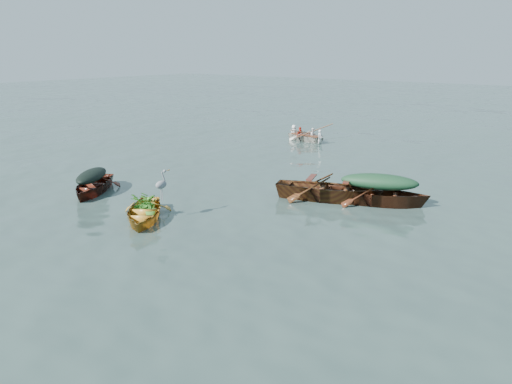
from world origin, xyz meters
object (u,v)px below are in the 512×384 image
Objects in this scene: open_wooden_boat at (328,200)px; heron at (161,190)px; green_tarp_boat at (378,205)px; dark_covered_boat at (93,193)px; yellow_dinghy at (144,220)px; rowed_boat at (306,141)px.

open_wooden_boat is 5.65m from heron.
green_tarp_boat is 0.90× the size of open_wooden_boat.
open_wooden_boat reaches higher than green_tarp_boat.
green_tarp_boat is 7.00m from heron.
dark_covered_boat is at bearing 102.29° from open_wooden_boat.
yellow_dinghy is 0.89× the size of dark_covered_boat.
dark_covered_boat is 9.87m from green_tarp_boat.
rowed_boat is at bearing 63.54° from heron.
green_tarp_boat is 11.84m from rowed_boat.
heron is at bearing -40.23° from dark_covered_boat.
heron reaches higher than rowed_boat.
rowed_boat is 3.78× the size of heron.
dark_covered_boat is 8.27m from open_wooden_boat.
yellow_dinghy is 0.67× the size of open_wooden_boat.
yellow_dinghy is 14.68m from rowed_boat.
open_wooden_boat is (7.07, 4.28, 0.00)m from dark_covered_boat.
green_tarp_boat is at bearing -126.83° from rowed_boat.
yellow_dinghy is at bearing -46.82° from dark_covered_boat.
heron is (4.10, -0.44, 0.91)m from dark_covered_boat.
green_tarp_boat reaches higher than dark_covered_boat.
yellow_dinghy is at bearing 118.90° from green_tarp_boat.
heron reaches higher than green_tarp_boat.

